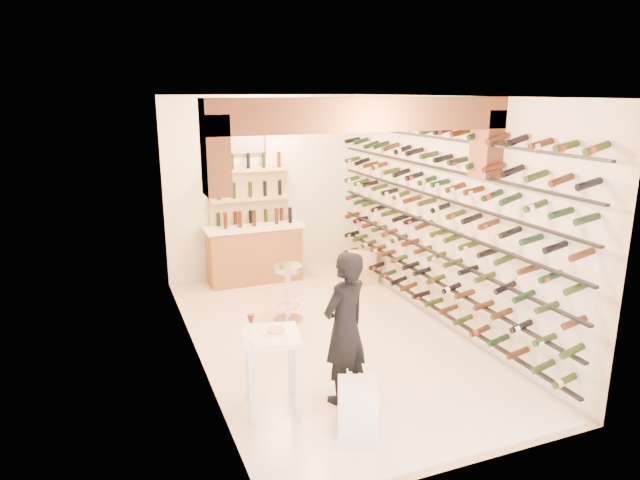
# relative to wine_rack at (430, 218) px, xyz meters

# --- Properties ---
(ground) EXTENTS (6.00, 6.00, 0.00)m
(ground) POSITION_rel_wine_rack_xyz_m (-1.53, 0.00, -1.55)
(ground) COLOR beige
(ground) RESTS_ON ground
(room_shell) EXTENTS (3.52, 6.02, 3.21)m
(room_shell) POSITION_rel_wine_rack_xyz_m (-1.53, -0.26, 0.70)
(room_shell) COLOR beige
(room_shell) RESTS_ON ground
(wine_rack) EXTENTS (0.32, 5.70, 2.56)m
(wine_rack) POSITION_rel_wine_rack_xyz_m (0.00, 0.00, 0.00)
(wine_rack) COLOR black
(wine_rack) RESTS_ON ground
(back_counter) EXTENTS (1.70, 0.62, 1.29)m
(back_counter) POSITION_rel_wine_rack_xyz_m (-1.83, 2.65, -1.02)
(back_counter) COLOR #925C2D
(back_counter) RESTS_ON ground
(back_shelving) EXTENTS (1.40, 0.31, 2.73)m
(back_shelving) POSITION_rel_wine_rack_xyz_m (-1.83, 2.89, -0.38)
(back_shelving) COLOR tan
(back_shelving) RESTS_ON ground
(tasting_table) EXTENTS (0.68, 0.68, 1.02)m
(tasting_table) POSITION_rel_wine_rack_xyz_m (-2.76, -1.41, -0.86)
(tasting_table) COLOR white
(tasting_table) RESTS_ON ground
(white_stool) EXTENTS (0.51, 0.51, 0.49)m
(white_stool) POSITION_rel_wine_rack_xyz_m (-2.08, -2.10, -1.30)
(white_stool) COLOR white
(white_stool) RESTS_ON ground
(person) EXTENTS (0.72, 0.63, 1.67)m
(person) POSITION_rel_wine_rack_xyz_m (-1.98, -1.54, -0.71)
(person) COLOR black
(person) RESTS_ON ground
(chrome_barstool) EXTENTS (0.44, 0.44, 0.85)m
(chrome_barstool) POSITION_rel_wine_rack_xyz_m (-1.86, 0.72, -1.06)
(chrome_barstool) COLOR silver
(chrome_barstool) RESTS_ON ground
(crate_lower) EXTENTS (0.55, 0.42, 0.30)m
(crate_lower) POSITION_rel_wine_rack_xyz_m (-0.13, 1.85, -1.40)
(crate_lower) COLOR #DBB578
(crate_lower) RESTS_ON ground
(crate_upper) EXTENTS (0.52, 0.42, 0.26)m
(crate_upper) POSITION_rel_wine_rack_xyz_m (-0.13, 1.85, -1.11)
(crate_upper) COLOR #DBB578
(crate_upper) RESTS_ON crate_lower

